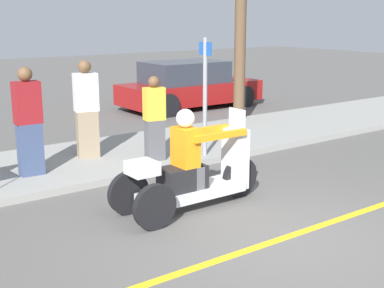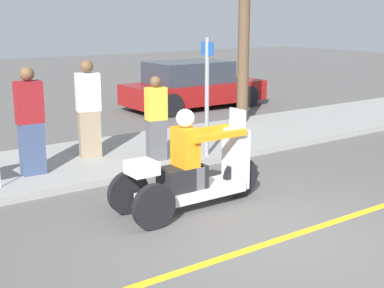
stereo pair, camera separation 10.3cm
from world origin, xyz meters
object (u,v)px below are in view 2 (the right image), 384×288
Objects in this scene: parked_car_lot_right at (193,86)px; tree_trunk at (243,56)px; spectator_mid_group at (89,111)px; spectator_end_of_line at (156,120)px; motorcycle_trike at (192,174)px; street_sign at (207,93)px; spectator_far_back at (30,123)px.

parked_car_lot_right is 3.12m from tree_trunk.
spectator_mid_group is at bearing -167.66° from tree_trunk.
spectator_end_of_line is at bearing -131.26° from parked_car_lot_right.
parked_car_lot_right is at bearing 54.63° from motorcycle_trike.
spectator_mid_group is (-0.15, 3.10, 0.47)m from motorcycle_trike.
street_sign reaches higher than parked_car_lot_right.
spectator_far_back reaches higher than motorcycle_trike.
parked_car_lot_right is 1.32× the size of tree_trunk.
parked_car_lot_right is (4.22, 4.81, -0.20)m from spectator_end_of_line.
spectator_far_back is at bearing 167.10° from street_sign.
motorcycle_trike is at bearing -125.37° from parked_car_lot_right.
spectator_far_back is 3.19m from street_sign.
parked_car_lot_right is at bearing 34.44° from spectator_far_back.
street_sign reaches higher than spectator_end_of_line.
spectator_end_of_line is (2.15, -0.44, -0.12)m from spectator_far_back.
tree_trunk reaches higher than parked_car_lot_right.
motorcycle_trike is 2.67m from street_sign.
spectator_end_of_line reaches higher than motorcycle_trike.
spectator_mid_group is at bearing -142.73° from parked_car_lot_right.
tree_trunk reaches higher than street_sign.
motorcycle_trike is 8.57m from parked_car_lot_right.
street_sign reaches higher than spectator_mid_group.
tree_trunk is at bearing 14.22° from spectator_far_back.
spectator_end_of_line is 0.36× the size of parked_car_lot_right.
street_sign is at bearing -12.90° from spectator_far_back.
spectator_mid_group reaches higher than spectator_far_back.
spectator_mid_group reaches higher than motorcycle_trike.
motorcycle_trike is 1.32× the size of spectator_far_back.
spectator_mid_group is (1.26, 0.48, 0.01)m from spectator_far_back.
spectator_end_of_line is at bearing -45.78° from spectator_mid_group.
street_sign is (3.10, -0.71, 0.33)m from spectator_far_back.
parked_car_lot_right is at bearing 57.18° from street_sign.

